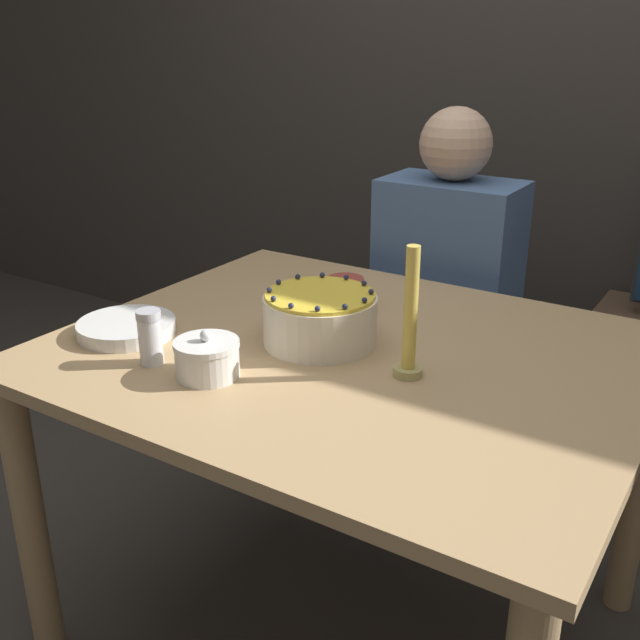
# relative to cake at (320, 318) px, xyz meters

# --- Properties ---
(ground_plane) EXTENTS (12.00, 12.00, 0.00)m
(ground_plane) POSITION_rel_cake_xyz_m (0.07, 0.01, -0.83)
(ground_plane) COLOR #3D3833
(wall_behind) EXTENTS (8.00, 0.05, 2.60)m
(wall_behind) POSITION_rel_cake_xyz_m (0.07, 1.41, 0.47)
(wall_behind) COLOR #38332D
(wall_behind) RESTS_ON ground_plane
(dining_table) EXTENTS (1.24, 1.03, 0.77)m
(dining_table) POSITION_rel_cake_xyz_m (0.07, 0.01, -0.18)
(dining_table) COLOR tan
(dining_table) RESTS_ON ground_plane
(cake) EXTENTS (0.25, 0.25, 0.13)m
(cake) POSITION_rel_cake_xyz_m (0.00, 0.00, 0.00)
(cake) COLOR #EFE5CC
(cake) RESTS_ON dining_table
(sugar_bowl) EXTENTS (0.13, 0.13, 0.10)m
(sugar_bowl) POSITION_rel_cake_xyz_m (-0.10, -0.26, -0.02)
(sugar_bowl) COLOR white
(sugar_bowl) RESTS_ON dining_table
(sugar_shaker) EXTENTS (0.05, 0.05, 0.12)m
(sugar_shaker) POSITION_rel_cake_xyz_m (-0.23, -0.28, 0.00)
(sugar_shaker) COLOR white
(sugar_shaker) RESTS_ON dining_table
(plate_stack) EXTENTS (0.22, 0.22, 0.03)m
(plate_stack) POSITION_rel_cake_xyz_m (-0.39, -0.20, -0.04)
(plate_stack) COLOR white
(plate_stack) RESTS_ON dining_table
(candle) EXTENTS (0.06, 0.06, 0.27)m
(candle) POSITION_rel_cake_xyz_m (0.24, -0.05, 0.05)
(candle) COLOR tan
(candle) RESTS_ON dining_table
(cup) EXTENTS (0.09, 0.09, 0.08)m
(cup) POSITION_rel_cake_xyz_m (-0.06, 0.20, -0.02)
(cup) COLOR #993D33
(cup) RESTS_ON dining_table
(person_man_blue_shirt) EXTENTS (0.40, 0.34, 1.22)m
(person_man_blue_shirt) POSITION_rel_cake_xyz_m (-0.01, 0.73, -0.30)
(person_man_blue_shirt) COLOR #595960
(person_man_blue_shirt) RESTS_ON ground_plane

